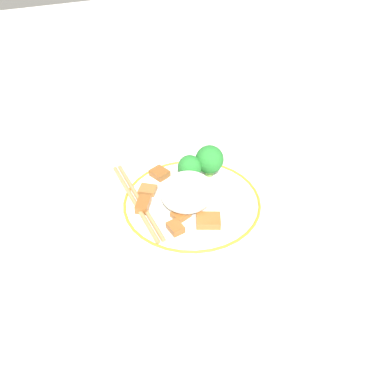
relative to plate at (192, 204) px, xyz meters
The scene contains 12 objects.
ground_plane 0.01m from the plate, ahead, with size 3.00×3.00×0.00m, color silver.
plate is the anchor object (origin of this frame).
rice_mound 0.04m from the plate, 31.59° to the left, with size 0.09×0.09×0.06m.
broccoli_back_left 0.09m from the plate, 139.21° to the right, with size 0.05×0.05×0.06m.
broccoli_back_center 0.07m from the plate, 111.69° to the right, with size 0.04×0.04×0.05m.
meat_near_front 0.08m from the plate, 42.98° to the right, with size 0.04×0.04×0.01m.
meat_near_left 0.06m from the plate, 88.82° to the left, with size 0.05×0.04×0.01m.
meat_near_right 0.08m from the plate, 14.34° to the right, with size 0.04×0.04×0.01m.
meat_near_back 0.08m from the plate, 43.77° to the left, with size 0.02×0.03×0.01m.
meat_on_rice_edge 0.04m from the plate, 38.79° to the left, with size 0.03×0.03×0.01m.
meat_mid_left 0.09m from the plate, 75.30° to the right, with size 0.04×0.04×0.01m.
chopsticks 0.10m from the plate, 24.07° to the right, with size 0.02×0.21×0.01m.
Camera 1 is at (0.21, 0.43, 0.44)m, focal length 35.00 mm.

